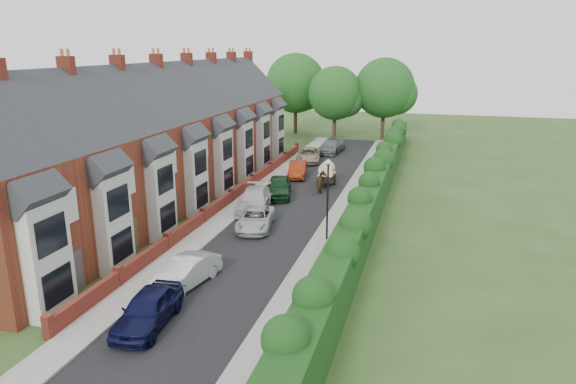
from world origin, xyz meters
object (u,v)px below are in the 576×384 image
(car_silver_a, at_px, (186,272))
(car_beige, at_px, (308,155))
(car_navy, at_px, (148,309))
(horse, at_px, (322,182))
(car_silver_b, at_px, (256,219))
(car_green, at_px, (279,187))
(car_white, at_px, (254,200))
(car_red, at_px, (298,169))
(car_grey, at_px, (331,146))
(lamppost, at_px, (328,190))
(horse_cart, at_px, (327,172))

(car_silver_a, bearing_deg, car_beige, 103.17)
(car_navy, bearing_deg, horse, 77.74)
(car_silver_a, xyz_separation_m, car_beige, (-0.80, 29.70, 0.00))
(car_silver_b, bearing_deg, car_green, 85.14)
(car_white, xyz_separation_m, car_green, (0.69, 3.99, 0.02))
(car_red, xyz_separation_m, horse, (3.19, -4.35, 0.11))
(car_red, bearing_deg, car_green, -99.12)
(car_grey, bearing_deg, car_navy, -85.54)
(lamppost, relative_size, car_navy, 1.14)
(car_navy, bearing_deg, car_green, 85.41)
(car_beige, height_order, horse_cart, horse_cart)
(car_beige, xyz_separation_m, horse, (3.73, -10.92, 0.10))
(car_silver_a, relative_size, car_beige, 0.84)
(car_silver_b, bearing_deg, car_beige, 83.87)
(car_silver_b, height_order, car_white, car_white)
(lamppost, xyz_separation_m, horse, (-2.66, 10.82, -2.48))
(car_silver_b, relative_size, horse, 2.43)
(car_red, bearing_deg, car_white, -103.45)
(car_white, height_order, car_green, car_green)
(car_white, xyz_separation_m, horse_cart, (3.72, 8.29, 0.41))
(lamppost, xyz_separation_m, car_navy, (-5.38, -11.90, -2.53))
(car_white, distance_m, horse_cart, 9.10)
(car_white, xyz_separation_m, car_beige, (-0.02, 17.13, -0.07))
(lamppost, relative_size, horse, 2.67)
(car_white, height_order, car_beige, car_white)
(car_red, bearing_deg, car_silver_a, -99.96)
(car_silver_a, height_order, car_silver_b, car_silver_a)
(car_silver_b, xyz_separation_m, car_grey, (0.00, 25.96, 0.12))
(car_green, distance_m, car_beige, 13.16)
(car_green, distance_m, horse_cart, 5.28)
(car_navy, bearing_deg, car_red, 85.57)
(car_green, distance_m, car_red, 6.58)
(car_beige, bearing_deg, car_silver_a, -99.50)
(car_silver_b, bearing_deg, car_red, 83.46)
(car_grey, distance_m, horse_cart, 14.25)
(lamppost, bearing_deg, car_red, 111.08)
(car_beige, bearing_deg, car_white, -100.99)
(horse, bearing_deg, car_silver_b, 62.52)
(car_silver_b, height_order, car_beige, car_beige)
(lamppost, bearing_deg, car_white, 144.10)
(car_silver_a, bearing_deg, car_green, 101.94)
(horse, relative_size, horse_cart, 0.67)
(car_white, height_order, horse, horse)
(car_silver_b, distance_m, car_grey, 25.96)
(car_navy, distance_m, car_silver_a, 3.95)
(car_white, relative_size, car_grey, 1.02)
(car_white, relative_size, horse_cart, 1.86)
(car_silver_b, bearing_deg, horse_cart, 68.91)
(car_grey, bearing_deg, car_green, -87.10)
(car_navy, height_order, car_red, car_navy)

